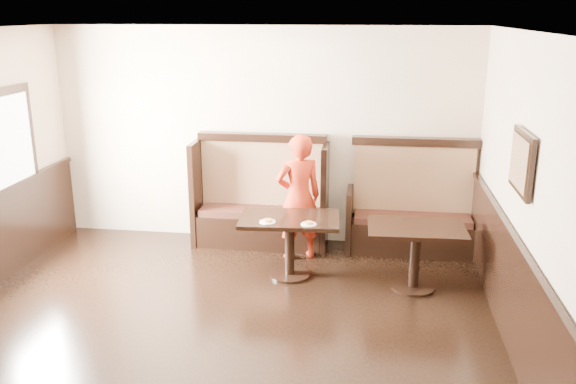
% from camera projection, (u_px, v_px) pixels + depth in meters
% --- Properties ---
extents(room_shell, '(7.00, 7.00, 7.00)m').
position_uv_depth(room_shell, '(162.00, 295.00, 5.12)').
color(room_shell, beige).
rests_on(room_shell, ground).
extents(booth_main, '(1.75, 0.72, 1.45)m').
position_uv_depth(booth_main, '(261.00, 205.00, 7.99)').
color(booth_main, black).
rests_on(booth_main, ground).
extents(booth_neighbor, '(1.65, 0.72, 1.45)m').
position_uv_depth(booth_neighbor, '(412.00, 215.00, 7.74)').
color(booth_neighbor, black).
rests_on(booth_neighbor, ground).
extents(table_main, '(1.16, 0.77, 0.72)m').
position_uv_depth(table_main, '(290.00, 231.00, 6.96)').
color(table_main, black).
rests_on(table_main, ground).
extents(table_neighbor, '(1.07, 0.72, 0.73)m').
position_uv_depth(table_neighbor, '(416.00, 242.00, 6.64)').
color(table_neighbor, black).
rests_on(table_neighbor, ground).
extents(child, '(0.68, 0.57, 1.57)m').
position_uv_depth(child, '(299.00, 197.00, 7.42)').
color(child, '#AE2812').
rests_on(child, ground).
extents(pizza_plate_left, '(0.18, 0.18, 0.03)m').
position_uv_depth(pizza_plate_left, '(268.00, 221.00, 6.75)').
color(pizza_plate_left, white).
rests_on(pizza_plate_left, table_main).
extents(pizza_plate_right, '(0.17, 0.17, 0.03)m').
position_uv_depth(pizza_plate_right, '(309.00, 224.00, 6.68)').
color(pizza_plate_right, white).
rests_on(pizza_plate_right, table_main).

